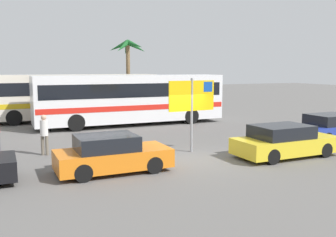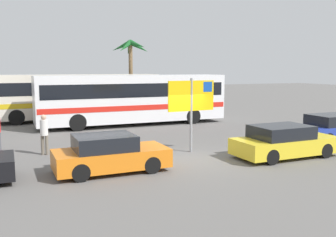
{
  "view_description": "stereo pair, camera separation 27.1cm",
  "coord_description": "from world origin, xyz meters",
  "px_view_note": "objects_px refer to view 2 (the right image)",
  "views": [
    {
      "loc": [
        -6.88,
        -13.24,
        3.62
      ],
      "look_at": [
        0.18,
        2.69,
        1.3
      ],
      "focal_mm": 40.46,
      "sensor_mm": 36.0,
      "label": 1
    },
    {
      "loc": [
        -6.63,
        -13.35,
        3.62
      ],
      "look_at": [
        0.18,
        2.69,
        1.3
      ],
      "focal_mm": 40.46,
      "sensor_mm": 36.0,
      "label": 2
    }
  ],
  "objects_px": {
    "bus_rear_coach": "(72,95)",
    "car_yellow": "(284,142)",
    "car_blue": "(334,128)",
    "pedestrian_crossing_lot": "(44,131)",
    "bus_front_coach": "(133,97)",
    "ferry_sign": "(192,99)",
    "car_orange": "(110,154)"
  },
  "relations": [
    {
      "from": "bus_rear_coach",
      "to": "car_yellow",
      "type": "height_order",
      "value": "bus_rear_coach"
    },
    {
      "from": "car_blue",
      "to": "pedestrian_crossing_lot",
      "type": "relative_size",
      "value": 2.4
    },
    {
      "from": "bus_rear_coach",
      "to": "pedestrian_crossing_lot",
      "type": "distance_m",
      "value": 11.01
    },
    {
      "from": "bus_front_coach",
      "to": "pedestrian_crossing_lot",
      "type": "relative_size",
      "value": 7.04
    },
    {
      "from": "ferry_sign",
      "to": "pedestrian_crossing_lot",
      "type": "height_order",
      "value": "ferry_sign"
    },
    {
      "from": "ferry_sign",
      "to": "car_orange",
      "type": "xyz_separation_m",
      "value": [
        -4.11,
        -1.75,
        -1.69
      ]
    },
    {
      "from": "car_blue",
      "to": "car_yellow",
      "type": "height_order",
      "value": "same"
    },
    {
      "from": "ferry_sign",
      "to": "pedestrian_crossing_lot",
      "type": "relative_size",
      "value": 1.87
    },
    {
      "from": "car_orange",
      "to": "pedestrian_crossing_lot",
      "type": "relative_size",
      "value": 2.32
    },
    {
      "from": "car_orange",
      "to": "pedestrian_crossing_lot",
      "type": "distance_m",
      "value": 4.12
    },
    {
      "from": "bus_front_coach",
      "to": "car_orange",
      "type": "bearing_deg",
      "value": -112.0
    },
    {
      "from": "pedestrian_crossing_lot",
      "to": "bus_front_coach",
      "type": "bearing_deg",
      "value": -18.88
    },
    {
      "from": "bus_front_coach",
      "to": "car_blue",
      "type": "relative_size",
      "value": 2.93
    },
    {
      "from": "car_blue",
      "to": "ferry_sign",
      "type": "bearing_deg",
      "value": 175.84
    },
    {
      "from": "car_orange",
      "to": "car_yellow",
      "type": "relative_size",
      "value": 0.89
    },
    {
      "from": "bus_rear_coach",
      "to": "bus_front_coach",
      "type": "bearing_deg",
      "value": -50.43
    },
    {
      "from": "car_blue",
      "to": "bus_front_coach",
      "type": "bearing_deg",
      "value": 129.28
    },
    {
      "from": "ferry_sign",
      "to": "pedestrian_crossing_lot",
      "type": "bearing_deg",
      "value": 159.41
    },
    {
      "from": "bus_rear_coach",
      "to": "car_blue",
      "type": "height_order",
      "value": "bus_rear_coach"
    },
    {
      "from": "bus_front_coach",
      "to": "ferry_sign",
      "type": "distance_m",
      "value": 8.66
    },
    {
      "from": "car_orange",
      "to": "pedestrian_crossing_lot",
      "type": "bearing_deg",
      "value": 116.34
    },
    {
      "from": "ferry_sign",
      "to": "car_blue",
      "type": "height_order",
      "value": "ferry_sign"
    },
    {
      "from": "bus_front_coach",
      "to": "car_yellow",
      "type": "relative_size",
      "value": 2.71
    },
    {
      "from": "car_yellow",
      "to": "car_blue",
      "type": "bearing_deg",
      "value": 21.05
    },
    {
      "from": "bus_rear_coach",
      "to": "ferry_sign",
      "type": "distance_m",
      "value": 12.9
    },
    {
      "from": "bus_front_coach",
      "to": "pedestrian_crossing_lot",
      "type": "distance_m",
      "value": 9.09
    },
    {
      "from": "bus_rear_coach",
      "to": "car_yellow",
      "type": "relative_size",
      "value": 2.71
    },
    {
      "from": "ferry_sign",
      "to": "car_blue",
      "type": "relative_size",
      "value": 0.78
    },
    {
      "from": "bus_front_coach",
      "to": "bus_rear_coach",
      "type": "distance_m",
      "value": 5.02
    },
    {
      "from": "bus_front_coach",
      "to": "pedestrian_crossing_lot",
      "type": "bearing_deg",
      "value": -131.96
    },
    {
      "from": "ferry_sign",
      "to": "car_orange",
      "type": "relative_size",
      "value": 0.81
    },
    {
      "from": "car_blue",
      "to": "car_orange",
      "type": "bearing_deg",
      "value": -174.55
    }
  ]
}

